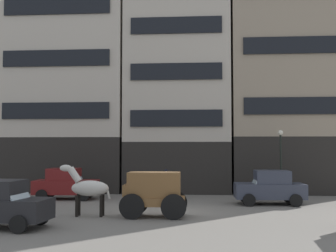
# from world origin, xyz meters

# --- Properties ---
(ground_plane) EXTENTS (120.00, 120.00, 0.00)m
(ground_plane) POSITION_xyz_m (0.00, 0.00, 0.00)
(ground_plane) COLOR slate
(building_far_left) EXTENTS (9.19, 6.16, 14.87)m
(building_far_left) POSITION_xyz_m (-7.78, 10.24, 7.48)
(building_far_left) COLOR black
(building_far_left) RESTS_ON ground_plane
(building_center_left) EXTENTS (7.68, 6.16, 16.25)m
(building_center_left) POSITION_xyz_m (0.30, 10.23, 8.17)
(building_center_left) COLOR black
(building_center_left) RESTS_ON ground_plane
(building_center_right) EXTENTS (8.59, 6.16, 16.07)m
(building_center_right) POSITION_xyz_m (8.09, 10.24, 8.08)
(building_center_right) COLOR black
(building_center_right) RESTS_ON ground_plane
(cargo_wagon) EXTENTS (2.90, 1.51, 1.98)m
(cargo_wagon) POSITION_xyz_m (-0.26, -1.24, 1.15)
(cargo_wagon) COLOR brown
(cargo_wagon) RESTS_ON ground_plane
(draft_horse) EXTENTS (2.34, 0.60, 2.30)m
(draft_horse) POSITION_xyz_m (-3.21, -1.24, 1.27)
(draft_horse) COLOR beige
(draft_horse) RESTS_ON ground_plane
(sedan_dark) EXTENTS (3.84, 2.16, 1.83)m
(sedan_dark) POSITION_xyz_m (-5.83, -4.19, 0.91)
(sedan_dark) COLOR black
(sedan_dark) RESTS_ON ground_plane
(sedan_light) EXTENTS (3.73, 1.91, 1.83)m
(sedan_light) POSITION_xyz_m (5.60, 3.22, 0.91)
(sedan_light) COLOR #333847
(sedan_light) RESTS_ON ground_plane
(sedan_parked_curb) EXTENTS (3.78, 2.03, 1.83)m
(sedan_parked_curb) POSITION_xyz_m (-6.11, 4.59, 0.91)
(sedan_parked_curb) COLOR maroon
(sedan_parked_curb) RESTS_ON ground_plane
(pedestrian_officer) EXTENTS (0.45, 0.45, 1.79)m
(pedestrian_officer) POSITION_xyz_m (-0.14, 4.57, 0.98)
(pedestrian_officer) COLOR black
(pedestrian_officer) RESTS_ON ground_plane
(streetlamp_curbside) EXTENTS (0.32, 0.32, 4.12)m
(streetlamp_curbside) POSITION_xyz_m (6.71, 5.86, 2.67)
(streetlamp_curbside) COLOR black
(streetlamp_curbside) RESTS_ON ground_plane
(fire_hydrant_curbside) EXTENTS (0.24, 0.24, 0.83)m
(fire_hydrant_curbside) POSITION_xyz_m (-0.18, 5.61, 0.43)
(fire_hydrant_curbside) COLOR maroon
(fire_hydrant_curbside) RESTS_ON ground_plane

